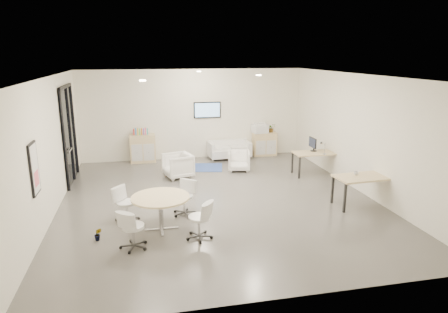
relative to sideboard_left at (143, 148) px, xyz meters
name	(u,v)px	position (x,y,z in m)	size (l,w,h in m)	color
room_shell	(218,140)	(1.85, -4.25, 1.11)	(9.60, 10.60, 4.80)	#55524D
glass_door	(69,132)	(-2.10, -1.74, 1.01)	(0.09, 1.90, 2.85)	black
artwork	(34,169)	(-2.12, -5.85, 1.05)	(0.05, 0.54, 1.04)	black
wall_tv	(207,110)	(2.35, 0.22, 1.26)	(0.98, 0.06, 0.58)	black
ceiling_spots	(204,75)	(1.65, -3.41, 2.69)	(3.14, 4.14, 0.03)	#FFEAC6
sideboard_left	(143,148)	(0.00, 0.00, 0.00)	(0.88, 0.45, 0.98)	#DCC084
sideboard_right	(264,144)	(4.48, 0.02, -0.06)	(0.87, 0.42, 0.87)	#DCC084
books	(141,132)	(-0.04, 0.00, 0.60)	(0.50, 0.14, 0.22)	red
printer	(260,128)	(4.29, 0.02, 0.55)	(0.58, 0.51, 0.37)	white
loveseat	(229,150)	(3.09, -0.12, -0.19)	(1.54, 0.85, 0.56)	silver
blue_rug	(199,167)	(1.82, -1.14, -0.48)	(1.55, 1.03, 0.01)	#314E96
armchair_left	(178,164)	(1.03, -2.06, -0.08)	(0.79, 0.74, 0.82)	silver
armchair_right	(239,160)	(3.06, -1.73, -0.14)	(0.69, 0.64, 0.71)	silver
desk_rear	(315,155)	(5.30, -2.66, 0.16)	(1.39, 0.69, 0.72)	#DCC084
desk_front	(365,179)	(5.36, -5.41, 0.21)	(1.53, 0.83, 0.78)	#DCC084
monitor	(313,144)	(5.26, -2.51, 0.47)	(0.20, 0.50, 0.44)	black
round_table	(160,200)	(0.29, -5.79, 0.19)	(1.26, 1.26, 0.77)	#DCC084
meeting_chairs	(161,212)	(0.29, -5.79, -0.08)	(2.30, 2.30, 0.82)	white
plant_cabinet	(271,129)	(4.74, 0.03, 0.51)	(0.29, 0.32, 0.25)	#3F7F3F
plant_floor	(98,238)	(-1.01, -6.05, -0.43)	(0.15, 0.28, 0.12)	#3F7F3F
cup	(356,173)	(5.19, -5.28, 0.34)	(0.11, 0.09, 0.11)	white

